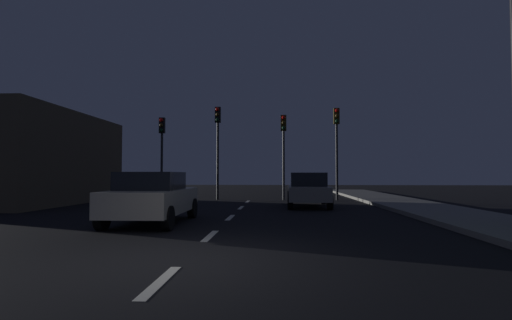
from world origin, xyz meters
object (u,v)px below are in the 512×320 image
Objects in this scene: car_stopped_ahead at (308,190)px; street_lamp_right at (503,72)px; car_adjacent_lane at (153,197)px; traffic_signal_far_left at (162,142)px; traffic_signal_center_left at (218,135)px; traffic_signal_far_right at (337,136)px; traffic_signal_center_right at (284,140)px.

street_lamp_right is at bearing -56.72° from car_stopped_ahead.
street_lamp_right reaches higher than car_adjacent_lane.
traffic_signal_far_left is 1.16× the size of car_adjacent_lane.
traffic_signal_center_left is 7.17m from car_stopped_ahead.
traffic_signal_center_left is 14.70m from street_lamp_right.
car_stopped_ahead is 7.93m from car_adjacent_lane.
traffic_signal_far_right is 0.76× the size of street_lamp_right.
traffic_signal_center_right is 0.71× the size of street_lamp_right.
traffic_signal_far_left reaches higher than car_stopped_ahead.
car_adjacent_lane is 0.60× the size of street_lamp_right.
traffic_signal_center_left is 1.03× the size of traffic_signal_far_right.
traffic_signal_center_left is at bearing 179.98° from traffic_signal_center_right.
street_lamp_right is (5.54, -11.37, 0.75)m from traffic_signal_center_right.
traffic_signal_center_left is at bearing 136.89° from car_stopped_ahead.
traffic_signal_far_right is at bearing 66.04° from car_stopped_ahead.
traffic_signal_far_right is (6.76, -0.00, -0.08)m from traffic_signal_center_left.
traffic_signal_center_left is 3.78m from traffic_signal_center_right.
traffic_signal_far_left is 1.15× the size of car_stopped_ahead.
traffic_signal_far_left is 11.31m from car_adjacent_lane.
traffic_signal_center_left is at bearing 0.02° from traffic_signal_far_left.
traffic_signal_far_right is 1.26× the size of car_stopped_ahead.
traffic_signal_far_left is 9.54m from car_stopped_ahead.
traffic_signal_center_right is 11.64m from car_adjacent_lane.
traffic_signal_center_right is 1.19× the size of car_adjacent_lane.
traffic_signal_center_right is at bearing 0.00° from traffic_signal_far_left.
traffic_signal_center_right reaches higher than car_stopped_ahead.
car_stopped_ahead is (8.03, -4.47, -2.56)m from traffic_signal_far_left.
traffic_signal_center_left is 1.29× the size of car_stopped_ahead.
car_stopped_ahead is (4.77, -4.47, -2.94)m from traffic_signal_center_left.
car_adjacent_lane is (-5.02, -6.14, 0.01)m from car_stopped_ahead.
street_lamp_right reaches higher than traffic_signal_center_left.
traffic_signal_far_right is at bearing 0.01° from traffic_signal_far_left.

